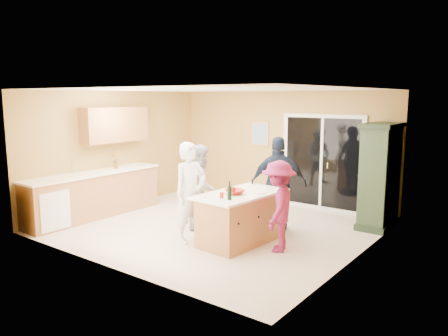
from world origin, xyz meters
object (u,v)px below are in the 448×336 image
Objects in this scene: green_hutch at (380,177)px; woman_magenta at (278,206)px; woman_navy at (279,184)px; woman_white at (190,193)px; woman_grey at (201,186)px; kitchen_island at (240,219)px.

green_hutch is 1.35× the size of woman_magenta.
woman_navy is at bearing -170.44° from woman_magenta.
woman_white is at bearing -90.87° from woman_magenta.
woman_magenta is at bearing 91.08° from woman_navy.
kitchen_island is at bearing -138.72° from woman_grey.
woman_navy reaches higher than woman_magenta.
woman_magenta is (0.71, 0.04, 0.33)m from kitchen_island.
kitchen_island is 0.98× the size of woman_navy.
woman_white reaches higher than woman_grey.
woman_white is 0.98× the size of woman_navy.
green_hutch is 1.16× the size of woman_white.
green_hutch is 1.95m from woman_navy.
woman_white is 1.17× the size of woman_magenta.
kitchen_island is 1.00× the size of woman_white.
green_hutch is 3.39m from woman_grey.
woman_navy is at bearing -17.97° from woman_white.
woman_navy is at bearing 86.07° from kitchen_island.
kitchen_island is 0.86× the size of green_hutch.
woman_grey is at bearing 169.08° from kitchen_island.
woman_navy reaches higher than woman_grey.
woman_grey is (-2.71, -2.03, -0.17)m from green_hutch.
woman_navy is at bearing -137.56° from green_hutch.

